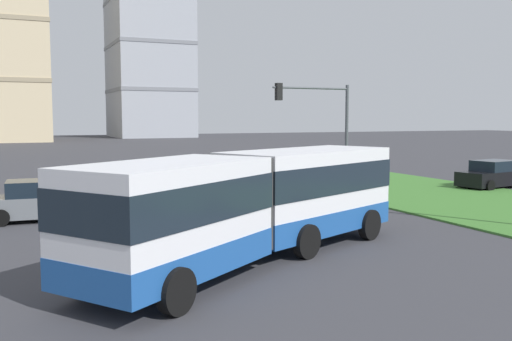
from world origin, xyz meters
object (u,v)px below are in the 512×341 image
at_px(articulated_bus, 252,203).
at_px(apartment_tower_centre, 148,3).
at_px(car_grey_wagon, 43,201).
at_px(car_black_sedan, 493,175).
at_px(traffic_light_far_right, 322,120).

xyz_separation_m(articulated_bus, apartment_tower_centre, (21.01, 101.31, 25.57)).
distance_m(articulated_bus, car_grey_wagon, 10.44).
distance_m(car_black_sedan, car_grey_wagon, 24.10).
xyz_separation_m(car_grey_wagon, traffic_light_far_right, (12.85, 0.36, 3.16)).
bearing_deg(car_grey_wagon, traffic_light_far_right, 1.60).
bearing_deg(car_grey_wagon, articulated_bus, -61.17).
bearing_deg(car_black_sedan, apartment_tower_centre, 88.80).
xyz_separation_m(car_black_sedan, car_grey_wagon, (-24.09, -0.29, 0.00)).
bearing_deg(car_grey_wagon, apartment_tower_centre, 74.24).
bearing_deg(articulated_bus, traffic_light_far_right, 50.41).
relative_size(car_black_sedan, apartment_tower_centre, 0.08).
distance_m(articulated_bus, apartment_tower_centre, 106.58).
xyz_separation_m(traffic_light_far_right, apartment_tower_centre, (13.18, 91.84, 23.31)).
height_order(articulated_bus, traffic_light_far_right, traffic_light_far_right).
bearing_deg(car_black_sedan, articulated_bus, -153.77).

